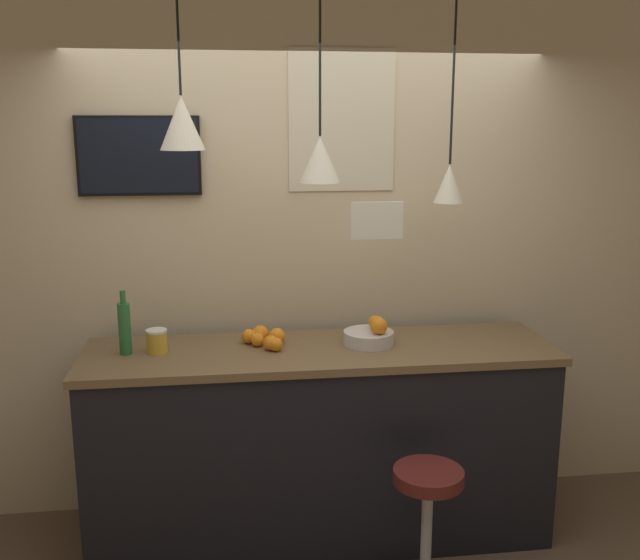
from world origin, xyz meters
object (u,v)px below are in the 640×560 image
object	(u,v)px
spread_jar	(157,341)
juice_bottle	(125,327)
bar_stool	(427,519)
fruit_bowl	(371,335)
mounted_tv	(139,156)

from	to	relation	value
spread_jar	juice_bottle	bearing A→B (deg)	-180.00
bar_stool	fruit_bowl	size ratio (longest dim) A/B	2.49
fruit_bowl	spread_jar	bearing A→B (deg)	179.86
juice_bottle	bar_stool	bearing A→B (deg)	-24.30
juice_bottle	mounted_tv	size ratio (longest dim) A/B	0.51
juice_bottle	mounted_tv	xyz separation A→B (m)	(0.07, 0.35, 0.81)
juice_bottle	mounted_tv	world-z (taller)	mounted_tv
fruit_bowl	bar_stool	bearing A→B (deg)	-76.74
juice_bottle	spread_jar	distance (m)	0.17
fruit_bowl	mounted_tv	distance (m)	1.50
fruit_bowl	juice_bottle	bearing A→B (deg)	179.88
mounted_tv	bar_stool	bearing A→B (deg)	-36.90
juice_bottle	spread_jar	world-z (taller)	juice_bottle
fruit_bowl	juice_bottle	xyz separation A→B (m)	(-1.22, 0.00, 0.08)
fruit_bowl	spread_jar	world-z (taller)	fruit_bowl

